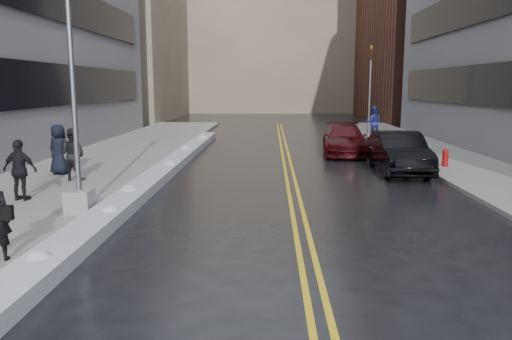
# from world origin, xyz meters

# --- Properties ---
(ground) EXTENTS (160.00, 160.00, 0.00)m
(ground) POSITION_xyz_m (0.00, 0.00, 0.00)
(ground) COLOR black
(ground) RESTS_ON ground
(sidewalk_west) EXTENTS (5.50, 50.00, 0.15)m
(sidewalk_west) POSITION_xyz_m (-5.75, 10.00, 0.07)
(sidewalk_west) COLOR gray
(sidewalk_west) RESTS_ON ground
(sidewalk_east) EXTENTS (4.00, 50.00, 0.15)m
(sidewalk_east) POSITION_xyz_m (10.00, 10.00, 0.07)
(sidewalk_east) COLOR gray
(sidewalk_east) RESTS_ON ground
(lane_line_left) EXTENTS (0.12, 50.00, 0.01)m
(lane_line_left) POSITION_xyz_m (2.35, 10.00, 0.00)
(lane_line_left) COLOR gold
(lane_line_left) RESTS_ON ground
(lane_line_right) EXTENTS (0.12, 50.00, 0.01)m
(lane_line_right) POSITION_xyz_m (2.65, 10.00, 0.00)
(lane_line_right) COLOR gold
(lane_line_right) RESTS_ON ground
(snow_ridge) EXTENTS (0.90, 30.00, 0.34)m
(snow_ridge) POSITION_xyz_m (-2.45, 8.00, 0.17)
(snow_ridge) COLOR silver
(snow_ridge) RESTS_ON ground
(building_west_far) EXTENTS (14.00, 22.00, 18.00)m
(building_west_far) POSITION_xyz_m (-15.50, 44.00, 9.00)
(building_west_far) COLOR gray
(building_west_far) RESTS_ON ground
(building_far) EXTENTS (36.00, 16.00, 22.00)m
(building_far) POSITION_xyz_m (2.00, 60.00, 11.00)
(building_far) COLOR gray
(building_far) RESTS_ON ground
(lamppost) EXTENTS (0.65, 0.65, 7.62)m
(lamppost) POSITION_xyz_m (-3.30, 2.00, 2.53)
(lamppost) COLOR gray
(lamppost) RESTS_ON sidewalk_west
(fire_hydrant) EXTENTS (0.26, 0.26, 0.73)m
(fire_hydrant) POSITION_xyz_m (9.00, 10.00, 0.55)
(fire_hydrant) COLOR maroon
(fire_hydrant) RESTS_ON sidewalk_east
(traffic_signal) EXTENTS (0.16, 0.20, 6.00)m
(traffic_signal) POSITION_xyz_m (8.50, 24.00, 3.40)
(traffic_signal) COLOR gray
(traffic_signal) RESTS_ON sidewalk_east
(pedestrian_b) EXTENTS (1.05, 0.91, 1.84)m
(pedestrian_b) POSITION_xyz_m (-5.24, 6.54, 1.07)
(pedestrian_b) COLOR black
(pedestrian_b) RESTS_ON sidewalk_west
(pedestrian_c) EXTENTS (1.07, 0.88, 1.89)m
(pedestrian_c) POSITION_xyz_m (-6.21, 7.64, 1.10)
(pedestrian_c) COLOR black
(pedestrian_c) RESTS_ON sidewalk_west
(pedestrian_d) EXTENTS (1.10, 0.58, 1.79)m
(pedestrian_d) POSITION_xyz_m (-5.53, 3.33, 1.04)
(pedestrian_d) COLOR black
(pedestrian_d) RESTS_ON sidewalk_west
(pedestrian_east) EXTENTS (1.03, 0.83, 2.02)m
(pedestrian_east) POSITION_xyz_m (8.29, 21.34, 1.16)
(pedestrian_east) COLOR navy
(pedestrian_east) RESTS_ON sidewalk_east
(car_black) EXTENTS (1.80, 5.00, 1.64)m
(car_black) POSITION_xyz_m (6.88, 9.27, 0.82)
(car_black) COLOR black
(car_black) RESTS_ON ground
(car_maroon) EXTENTS (2.56, 5.39, 1.52)m
(car_maroon) POSITION_xyz_m (5.50, 14.67, 0.76)
(car_maroon) COLOR #38080C
(car_maroon) RESTS_ON ground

